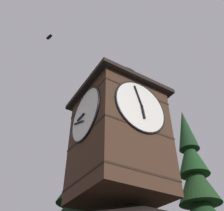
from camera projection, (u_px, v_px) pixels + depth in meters
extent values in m
cube|color=#422B1E|center=(119.00, 145.00, 13.97)|extent=(4.18, 4.18, 6.10)
cube|color=black|center=(120.00, 187.00, 12.55)|extent=(4.22, 4.22, 0.10)
cube|color=black|center=(119.00, 146.00, 13.96)|extent=(4.22, 4.22, 0.10)
cube|color=black|center=(118.00, 112.00, 15.36)|extent=(4.22, 4.22, 0.10)
cylinder|color=white|center=(141.00, 107.00, 13.31)|extent=(3.07, 0.10, 3.07)
torus|color=black|center=(141.00, 106.00, 13.30)|extent=(3.17, 0.10, 3.17)
cube|color=black|center=(143.00, 112.00, 13.04)|extent=(0.23, 0.04, 0.78)
cube|color=black|center=(138.00, 95.00, 13.53)|extent=(0.46, 0.04, 1.22)
sphere|color=black|center=(142.00, 105.00, 13.24)|extent=(0.10, 0.10, 0.10)
cylinder|color=white|center=(85.00, 114.00, 13.86)|extent=(0.10, 3.07, 3.07)
torus|color=black|center=(85.00, 114.00, 13.85)|extent=(0.10, 3.17, 3.17)
cube|color=black|center=(80.00, 117.00, 14.07)|extent=(0.04, 0.77, 0.12)
cube|color=black|center=(78.00, 123.00, 14.07)|extent=(0.04, 1.20, 0.53)
sphere|color=black|center=(83.00, 114.00, 13.81)|extent=(0.10, 0.10, 0.10)
cube|color=black|center=(118.00, 100.00, 15.92)|extent=(4.88, 4.88, 0.25)
cylinder|color=#D1BC84|center=(118.00, 90.00, 16.40)|extent=(2.66, 2.66, 1.31)
cylinder|color=#2D2319|center=(118.00, 96.00, 16.10)|extent=(2.72, 2.72, 0.10)
cylinder|color=#2D2319|center=(118.00, 92.00, 16.30)|extent=(2.72, 2.72, 0.10)
cylinder|color=#2D2319|center=(118.00, 88.00, 16.50)|extent=(2.72, 2.72, 0.10)
cylinder|color=#2D2319|center=(118.00, 84.00, 16.70)|extent=(2.72, 2.72, 0.10)
cone|color=#424C5B|center=(117.00, 75.00, 17.23)|extent=(2.96, 2.96, 1.40)
sphere|color=#2D3847|center=(117.00, 67.00, 17.72)|extent=(0.16, 0.16, 0.16)
cone|color=black|center=(80.00, 207.00, 16.74)|extent=(3.95, 3.95, 2.96)
cone|color=#16321B|center=(82.00, 183.00, 17.72)|extent=(3.21, 3.21, 2.75)
cone|color=black|center=(83.00, 161.00, 18.73)|extent=(2.47, 2.47, 2.63)
cone|color=#143319|center=(85.00, 141.00, 19.78)|extent=(1.73, 1.73, 2.66)
cone|color=#1B3A1A|center=(196.00, 181.00, 20.33)|extent=(3.22, 3.22, 3.60)
cone|color=#193F1B|center=(191.00, 156.00, 21.68)|extent=(2.48, 2.48, 3.42)
cone|color=#19381C|center=(185.00, 129.00, 23.27)|extent=(1.74, 1.74, 4.06)
sphere|color=silver|center=(70.00, 198.00, 43.04)|extent=(1.77, 1.77, 1.77)
ellipsoid|color=black|center=(49.00, 37.00, 19.03)|extent=(0.32, 0.23, 0.16)
cube|color=black|center=(50.00, 36.00, 18.96)|extent=(0.27, 0.32, 0.05)
cube|color=black|center=(48.00, 38.00, 19.10)|extent=(0.27, 0.32, 0.05)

